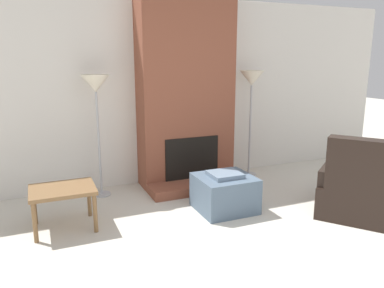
{
  "coord_description": "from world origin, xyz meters",
  "views": [
    {
      "loc": [
        -1.96,
        -1.9,
        1.78
      ],
      "look_at": [
        0.0,
        2.73,
        0.62
      ],
      "focal_mm": 35.0,
      "sensor_mm": 36.0,
      "label": 1
    }
  ],
  "objects_px": {
    "ottoman": "(225,192)",
    "floor_lamp_left": "(96,90)",
    "armchair": "(357,191)",
    "floor_lamp_right": "(252,83)",
    "side_table": "(63,193)"
  },
  "relations": [
    {
      "from": "ottoman",
      "to": "floor_lamp_left",
      "type": "distance_m",
      "value": 2.03
    },
    {
      "from": "ottoman",
      "to": "armchair",
      "type": "relative_size",
      "value": 0.5
    },
    {
      "from": "floor_lamp_left",
      "to": "floor_lamp_right",
      "type": "bearing_deg",
      "value": 0.0
    },
    {
      "from": "armchair",
      "to": "floor_lamp_right",
      "type": "bearing_deg",
      "value": -25.38
    },
    {
      "from": "ottoman",
      "to": "armchair",
      "type": "distance_m",
      "value": 1.54
    },
    {
      "from": "armchair",
      "to": "floor_lamp_left",
      "type": "relative_size",
      "value": 0.82
    },
    {
      "from": "armchair",
      "to": "floor_lamp_right",
      "type": "relative_size",
      "value": 0.81
    },
    {
      "from": "armchair",
      "to": "side_table",
      "type": "height_order",
      "value": "armchair"
    },
    {
      "from": "floor_lamp_left",
      "to": "floor_lamp_right",
      "type": "relative_size",
      "value": 0.99
    },
    {
      "from": "floor_lamp_left",
      "to": "floor_lamp_right",
      "type": "xyz_separation_m",
      "value": [
        2.26,
        0.0,
        0.02
      ]
    },
    {
      "from": "armchair",
      "to": "side_table",
      "type": "distance_m",
      "value": 3.3
    },
    {
      "from": "side_table",
      "to": "ottoman",
      "type": "bearing_deg",
      "value": -6.95
    },
    {
      "from": "side_table",
      "to": "floor_lamp_left",
      "type": "height_order",
      "value": "floor_lamp_left"
    },
    {
      "from": "floor_lamp_left",
      "to": "floor_lamp_right",
      "type": "distance_m",
      "value": 2.26
    },
    {
      "from": "side_table",
      "to": "floor_lamp_right",
      "type": "height_order",
      "value": "floor_lamp_right"
    }
  ]
}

